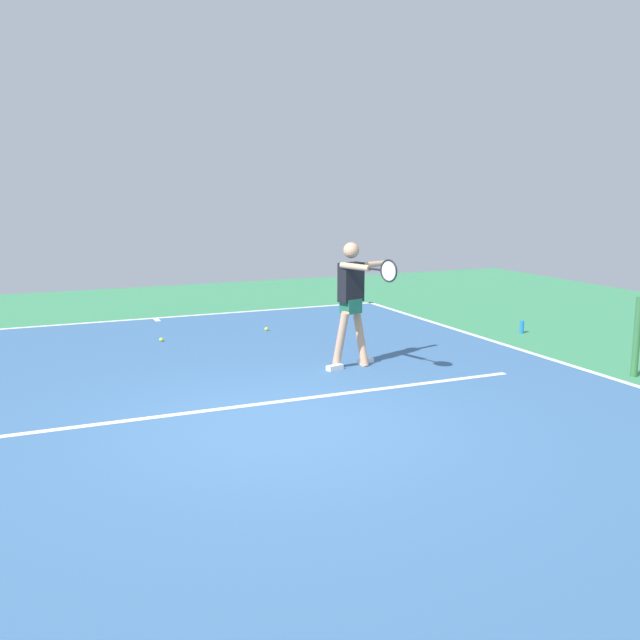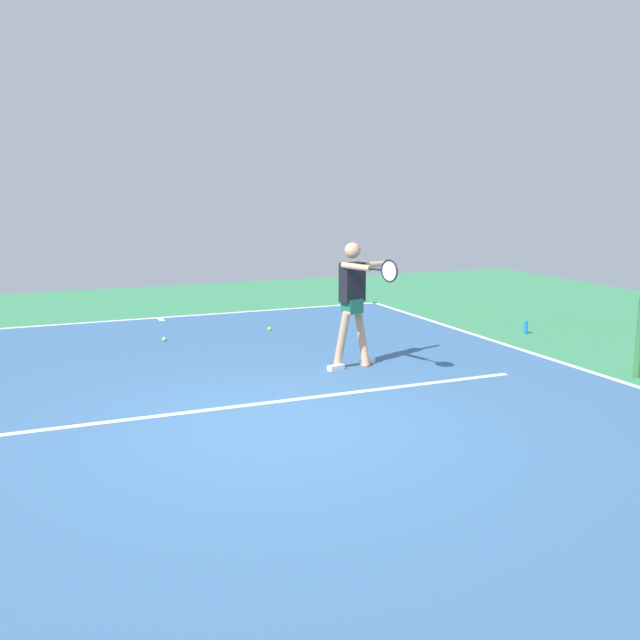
{
  "view_description": "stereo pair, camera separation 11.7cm",
  "coord_description": "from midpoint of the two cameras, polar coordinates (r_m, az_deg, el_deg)",
  "views": [
    {
      "loc": [
        2.49,
        6.75,
        2.47
      ],
      "look_at": [
        -0.89,
        -0.99,
        0.9
      ],
      "focal_mm": 40.09,
      "sensor_mm": 36.0,
      "label": 1
    },
    {
      "loc": [
        2.38,
        6.8,
        2.47
      ],
      "look_at": [
        -0.89,
        -0.99,
        0.9
      ],
      "focal_mm": 40.09,
      "sensor_mm": 36.0,
      "label": 2
    }
  ],
  "objects": [
    {
      "name": "court_surface",
      "position": [
        7.61,
        -2.92,
        -8.41
      ],
      "size": [
        9.43,
        13.85,
        0.0
      ],
      "primitive_type": "cube",
      "color": "#38608E",
      "rests_on": "ground_plane"
    },
    {
      "name": "court_line_baseline_near",
      "position": [
        14.08,
        -12.5,
        0.18
      ],
      "size": [
        9.43,
        0.1,
        0.01
      ],
      "primitive_type": "cube",
      "color": "white",
      "rests_on": "ground_plane"
    },
    {
      "name": "tennis_player",
      "position": [
        9.8,
        3.09,
        1.91
      ],
      "size": [
        1.09,
        1.28,
        1.75
      ],
      "rotation": [
        0.0,
        0.0,
        0.28
      ],
      "color": "tan",
      "rests_on": "ground_plane"
    },
    {
      "name": "tennis_ball_centre_court",
      "position": [
        12.53,
        -3.78,
        -0.72
      ],
      "size": [
        0.07,
        0.07,
        0.07
      ],
      "primitive_type": "sphere",
      "color": "#CCE033",
      "rests_on": "ground_plane"
    },
    {
      "name": "ground_plane",
      "position": [
        7.61,
        -2.92,
        -8.42
      ],
      "size": [
        22.87,
        22.87,
        0.0
      ],
      "primitive_type": "plane",
      "color": "#388456"
    },
    {
      "name": "court_line_service",
      "position": [
        8.34,
        -4.83,
        -6.72
      ],
      "size": [
        7.08,
        0.1,
        0.01
      ],
      "primitive_type": "cube",
      "color": "white",
      "rests_on": "ground_plane"
    },
    {
      "name": "court_line_sideline_left",
      "position": [
        10.12,
        22.86,
        -4.43
      ],
      "size": [
        0.1,
        13.85,
        0.01
      ],
      "primitive_type": "cube",
      "color": "white",
      "rests_on": "ground_plane"
    },
    {
      "name": "net_post",
      "position": [
        10.25,
        24.45,
        -1.31
      ],
      "size": [
        0.09,
        0.09,
        1.07
      ],
      "primitive_type": "cylinder",
      "color": "#38753D",
      "rests_on": "ground_plane"
    },
    {
      "name": "tennis_ball_by_sideline",
      "position": [
        11.92,
        -12.05,
        -1.51
      ],
      "size": [
        0.07,
        0.07,
        0.07
      ],
      "primitive_type": "sphere",
      "color": "#C6E53D",
      "rests_on": "ground_plane"
    },
    {
      "name": "water_bottle",
      "position": [
        12.75,
        16.34,
        -0.57
      ],
      "size": [
        0.07,
        0.07,
        0.22
      ],
      "primitive_type": "cylinder",
      "color": "blue",
      "rests_on": "ground_plane"
    },
    {
      "name": "court_line_centre_mark",
      "position": [
        13.89,
        -12.35,
        0.04
      ],
      "size": [
        0.1,
        0.3,
        0.01
      ],
      "primitive_type": "cube",
      "color": "white",
      "rests_on": "ground_plane"
    }
  ]
}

